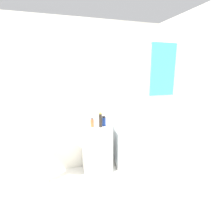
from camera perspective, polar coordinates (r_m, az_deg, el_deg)
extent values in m
cube|color=silver|center=(2.97, -15.28, 4.07)|extent=(6.40, 0.06, 2.50)
cube|color=white|center=(3.28, 9.95, -17.27)|extent=(0.85, 0.85, 0.09)
cylinder|color=#B2B2B7|center=(3.45, 13.57, 1.81)|extent=(0.04, 0.04, 2.07)
cylinder|color=#B2B2B7|center=(3.11, 0.56, 0.94)|extent=(0.04, 0.04, 2.07)
cylinder|color=#B2B2B7|center=(2.80, 22.10, -1.54)|extent=(0.04, 0.04, 2.07)
cylinder|color=#B2B2B7|center=(2.38, 6.66, -3.21)|extent=(0.04, 0.04, 2.07)
cylinder|color=#B2B2B7|center=(2.49, 16.55, 20.78)|extent=(0.82, 0.04, 0.04)
cylinder|color=#B2B2B7|center=(3.20, 7.99, 19.49)|extent=(0.82, 0.04, 0.04)
cylinder|color=#B2B2B7|center=(2.67, 3.50, 20.77)|extent=(0.04, 0.82, 0.04)
cylinder|color=#B2B2B7|center=(3.06, 18.82, 19.21)|extent=(0.04, 0.82, 0.04)
cube|color=silver|center=(2.55, 15.20, -1.81)|extent=(0.78, 0.01, 1.94)
cube|color=silver|center=(2.73, 2.97, -0.33)|extent=(0.01, 0.78, 1.94)
cylinder|color=#B7BABF|center=(3.34, 11.08, -1.42)|extent=(0.02, 0.02, 1.55)
cylinder|color=#B7BABF|center=(3.18, 12.18, 12.33)|extent=(0.07, 0.07, 0.04)
cube|color=#38ADC6|center=(2.44, 16.27, 13.10)|extent=(0.35, 0.03, 0.67)
cube|color=silver|center=(3.07, -5.02, -11.86)|extent=(0.47, 0.37, 0.80)
sphere|color=gold|center=(2.88, -4.17, -12.77)|extent=(0.02, 0.02, 0.02)
cylinder|color=white|center=(2.94, -21.70, -15.26)|extent=(0.12, 0.12, 0.69)
cylinder|color=white|center=(2.77, -22.48, -7.54)|extent=(0.53, 0.53, 0.15)
cylinder|color=#B7BABF|center=(2.90, -22.44, -3.66)|extent=(0.02, 0.02, 0.13)
cube|color=#B7BABF|center=(2.85, -22.59, -2.80)|extent=(0.02, 0.07, 0.02)
cylinder|color=#E5562D|center=(2.92, -6.52, -3.61)|extent=(0.06, 0.06, 0.12)
cylinder|color=black|center=(2.90, -6.56, -2.24)|extent=(0.02, 0.02, 0.02)
cube|color=black|center=(2.88, -6.51, -2.01)|extent=(0.01, 0.03, 0.01)
cylinder|color=black|center=(2.86, -3.78, -2.82)|extent=(0.05, 0.05, 0.22)
cylinder|color=gold|center=(2.83, -3.82, -0.41)|extent=(0.04, 0.04, 0.02)
cylinder|color=navy|center=(2.94, -2.65, -3.17)|extent=(0.06, 0.06, 0.14)
cylinder|color=black|center=(2.92, -2.66, -1.60)|extent=(0.05, 0.05, 0.02)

